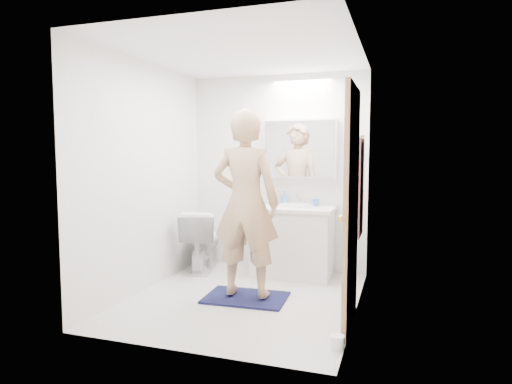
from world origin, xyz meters
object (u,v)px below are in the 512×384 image
at_px(medicine_cabinet, 300,149).
at_px(soap_bottle_b, 285,198).
at_px(soap_bottle_a, 274,195).
at_px(toilet_paper_roll, 337,342).
at_px(person, 246,203).
at_px(toothbrush_cup, 316,203).
at_px(vanity_cabinet, 293,243).
at_px(toilet, 202,240).

xyz_separation_m(medicine_cabinet, soap_bottle_b, (-0.18, -0.03, -0.60)).
relative_size(soap_bottle_a, soap_bottle_b, 1.38).
bearing_deg(medicine_cabinet, toilet_paper_roll, -69.68).
relative_size(medicine_cabinet, soap_bottle_a, 3.82).
relative_size(medicine_cabinet, person, 0.48).
distance_m(soap_bottle_a, toothbrush_cup, 0.52).
xyz_separation_m(medicine_cabinet, toilet_paper_roll, (0.75, -2.02, -1.45)).
relative_size(medicine_cabinet, soap_bottle_b, 5.27).
relative_size(person, toothbrush_cup, 20.56).
bearing_deg(toothbrush_cup, toilet_paper_roll, -74.71).
distance_m(vanity_cabinet, person, 1.15).
bearing_deg(soap_bottle_b, toilet, -163.18).
height_order(soap_bottle_b, toothbrush_cup, soap_bottle_b).
height_order(medicine_cabinet, toilet_paper_roll, medicine_cabinet).
xyz_separation_m(vanity_cabinet, toilet_paper_roll, (0.77, -1.81, -0.34)).
xyz_separation_m(soap_bottle_b, toilet_paper_roll, (0.92, -1.99, -0.85)).
bearing_deg(toilet, medicine_cabinet, -176.24).
bearing_deg(toothbrush_cup, toilet, -168.58).
bearing_deg(person, toilet, -46.68).
distance_m(person, soap_bottle_a, 1.12).
distance_m(toilet, toothbrush_cup, 1.47).
xyz_separation_m(vanity_cabinet, person, (-0.25, -0.97, 0.57)).
distance_m(toilet, toilet_paper_roll, 2.57).
height_order(soap_bottle_a, toilet_paper_roll, soap_bottle_a).
bearing_deg(person, soap_bottle_b, -97.45).
distance_m(person, soap_bottle_b, 1.15).
bearing_deg(vanity_cabinet, toothbrush_cup, 34.27).
bearing_deg(toilet, toilet_paper_roll, 126.30).
bearing_deg(soap_bottle_a, person, -88.50).
relative_size(vanity_cabinet, toilet, 1.19).
bearing_deg(toilet_paper_roll, toothbrush_cup, 105.29).
xyz_separation_m(person, toothbrush_cup, (0.48, 1.13, -0.10)).
bearing_deg(vanity_cabinet, soap_bottle_b, 130.07).
height_order(soap_bottle_a, toothbrush_cup, soap_bottle_a).
distance_m(vanity_cabinet, toilet_paper_roll, 2.00).
xyz_separation_m(vanity_cabinet, toilet, (-1.13, -0.11, -0.01)).
bearing_deg(toilet_paper_roll, soap_bottle_b, 114.93).
bearing_deg(toothbrush_cup, vanity_cabinet, -145.73).
xyz_separation_m(medicine_cabinet, soap_bottle_a, (-0.30, -0.06, -0.56)).
bearing_deg(medicine_cabinet, soap_bottle_b, -170.39).
height_order(medicine_cabinet, soap_bottle_b, medicine_cabinet).
bearing_deg(toilet_paper_roll, vanity_cabinet, 113.14).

